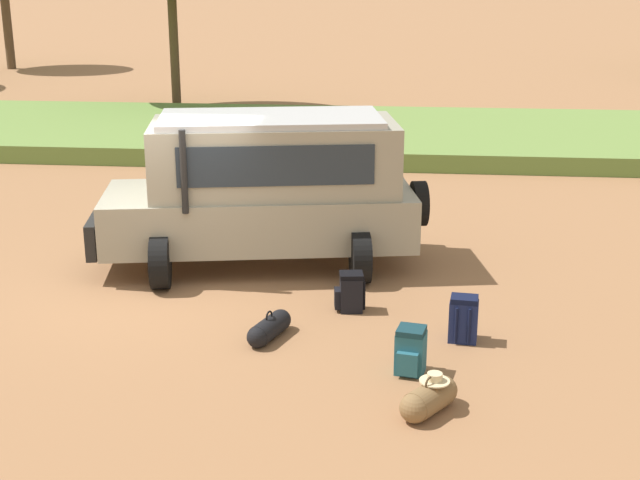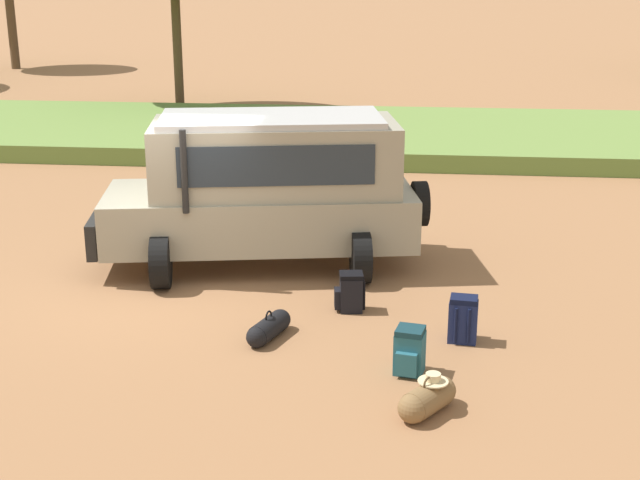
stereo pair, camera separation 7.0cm
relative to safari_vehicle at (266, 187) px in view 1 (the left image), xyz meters
The scene contains 8 objects.
ground_plane 2.20m from the safari_vehicle, 136.05° to the right, with size 320.00×320.00×0.00m, color #936642.
grass_bank 10.38m from the safari_vehicle, 97.12° to the left, with size 120.00×7.00×0.44m.
safari_vehicle is the anchor object (origin of this frame).
backpack_beside_front_wheel 2.60m from the safari_vehicle, 51.68° to the right, with size 0.45×0.34×0.56m.
backpack_cluster_center 4.57m from the safari_vehicle, 58.45° to the right, with size 0.39×0.46×0.58m.
backpack_near_rear_wheel 4.22m from the safari_vehicle, 42.64° to the right, with size 0.39×0.41×0.62m.
duffel_bag_low_black_case 5.52m from the safari_vehicle, 61.99° to the right, with size 0.65×0.78×0.44m.
duffel_bag_soft_canvas 3.21m from the safari_vehicle, 80.57° to the right, with size 0.49×0.89×0.39m.
Camera 1 is at (3.49, -12.38, 4.77)m, focal length 50.00 mm.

